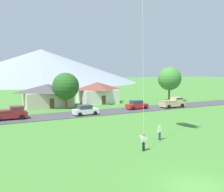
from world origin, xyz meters
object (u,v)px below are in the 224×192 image
(tree_center, at_px, (169,79))
(parked_car_red_mid_east, at_px, (137,105))
(house_left_center, at_px, (97,92))
(watcher_person, at_px, (160,132))
(parked_car_white_west_end, at_px, (85,110))
(pickup_truck_sand_east_side, at_px, (173,102))
(tree_near_left, at_px, (66,86))
(house_leftmost, at_px, (48,95))
(pickup_truck_maroon_west_side, at_px, (10,113))

(tree_center, relative_size, parked_car_red_mid_east, 1.97)
(house_left_center, relative_size, watcher_person, 5.10)
(house_left_center, xyz_separation_m, parked_car_white_west_end, (-8.21, -13.63, -1.61))
(parked_car_white_west_end, xyz_separation_m, pickup_truck_sand_east_side, (18.75, -0.01, 0.19))
(house_left_center, height_order, parked_car_white_west_end, house_left_center)
(house_left_center, bearing_deg, tree_center, -18.24)
(tree_near_left, height_order, pickup_truck_sand_east_side, tree_near_left)
(tree_near_left, height_order, parked_car_white_west_end, tree_near_left)
(house_leftmost, xyz_separation_m, parked_car_red_mid_east, (14.42, -11.43, -1.57))
(pickup_truck_sand_east_side, bearing_deg, tree_near_left, 155.45)
(pickup_truck_maroon_west_side, bearing_deg, tree_near_left, 33.65)
(parked_car_red_mid_east, bearing_deg, house_left_center, 103.62)
(house_leftmost, bearing_deg, house_left_center, 3.36)
(house_leftmost, xyz_separation_m, watcher_person, (5.02, -30.82, -1.56))
(house_leftmost, bearing_deg, pickup_truck_sand_east_side, -30.48)
(house_leftmost, bearing_deg, watcher_person, -80.75)
(house_leftmost, height_order, watcher_person, house_leftmost)
(pickup_truck_maroon_west_side, relative_size, pickup_truck_sand_east_side, 1.01)
(house_left_center, bearing_deg, tree_near_left, -151.68)
(tree_near_left, relative_size, watcher_person, 4.21)
(house_left_center, relative_size, tree_near_left, 1.21)
(house_leftmost, height_order, tree_near_left, tree_near_left)
(house_left_center, relative_size, pickup_truck_maroon_west_side, 1.63)
(house_left_center, bearing_deg, watcher_person, -101.60)
(pickup_truck_sand_east_side, bearing_deg, parked_car_red_mid_east, 168.56)
(house_leftmost, height_order, pickup_truck_maroon_west_side, house_leftmost)
(tree_center, bearing_deg, pickup_truck_sand_east_side, -125.27)
(house_leftmost, bearing_deg, parked_car_white_west_end, -75.81)
(parked_car_red_mid_east, distance_m, pickup_truck_maroon_west_side, 22.78)
(house_left_center, distance_m, pickup_truck_sand_east_side, 17.30)
(tree_center, xyz_separation_m, watcher_person, (-22.84, -26.10, -4.61))
(tree_center, bearing_deg, house_left_center, 161.76)
(parked_car_white_west_end, relative_size, watcher_person, 2.53)
(watcher_person, bearing_deg, house_leftmost, 99.25)
(house_leftmost, distance_m, tree_center, 28.42)
(house_left_center, bearing_deg, pickup_truck_maroon_west_side, -148.66)
(tree_near_left, distance_m, pickup_truck_maroon_west_side, 13.61)
(watcher_person, bearing_deg, pickup_truck_sand_east_side, 46.40)
(tree_near_left, bearing_deg, pickup_truck_sand_east_side, -24.55)
(parked_car_red_mid_east, bearing_deg, watcher_person, -115.85)
(parked_car_white_west_end, bearing_deg, tree_near_left, 94.22)
(parked_car_white_west_end, bearing_deg, house_left_center, 58.94)
(house_left_center, distance_m, tree_center, 17.50)
(tree_center, xyz_separation_m, pickup_truck_maroon_west_side, (-36.22, -6.69, -4.43))
(house_left_center, bearing_deg, house_leftmost, -176.64)
(pickup_truck_maroon_west_side, height_order, watcher_person, pickup_truck_maroon_west_side)
(house_left_center, distance_m, tree_near_left, 10.25)
(parked_car_red_mid_east, height_order, pickup_truck_maroon_west_side, pickup_truck_maroon_west_side)
(pickup_truck_sand_east_side, bearing_deg, house_left_center, 127.69)
(tree_center, height_order, pickup_truck_maroon_west_side, tree_center)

